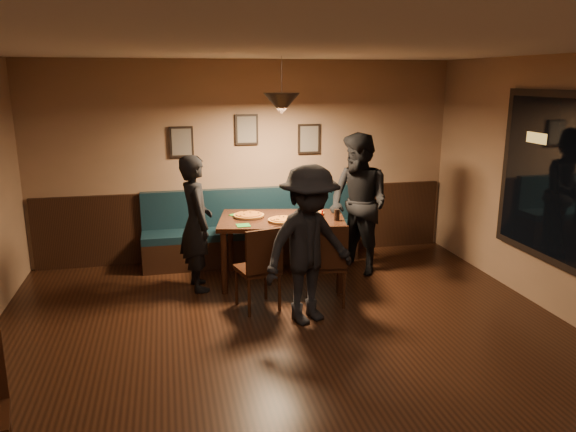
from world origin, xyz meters
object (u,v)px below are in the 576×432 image
at_px(booth_bench, 251,228).
at_px(diner_front, 309,245).
at_px(soda_glass, 337,215).
at_px(chair_near_right, 326,263).
at_px(dining_table, 282,250).
at_px(chair_near_left, 257,267).
at_px(tabasco_bottle, 322,213).
at_px(diner_right, 359,204).
at_px(diner_left, 196,223).

relative_size(booth_bench, diner_front, 1.77).
distance_m(diner_front, soda_glass, 1.15).
height_order(chair_near_right, soda_glass, same).
distance_m(chair_near_right, soda_glass, 0.75).
distance_m(dining_table, chair_near_left, 0.90).
bearing_deg(soda_glass, diner_front, -122.07).
distance_m(soda_glass, tabasco_bottle, 0.24).
bearing_deg(diner_front, diner_right, 30.19).
relative_size(diner_left, diner_right, 0.89).
bearing_deg(chair_near_left, diner_front, -58.06).
relative_size(diner_left, diner_front, 0.98).
relative_size(booth_bench, soda_glass, 20.99).
bearing_deg(chair_near_right, soda_glass, 70.43).
distance_m(booth_bench, diner_right, 1.57).
bearing_deg(booth_bench, chair_near_left, -96.33).
bearing_deg(diner_left, dining_table, -99.01).
relative_size(dining_table, diner_right, 0.83).
height_order(dining_table, diner_front, diner_front).
bearing_deg(tabasco_bottle, chair_near_right, -102.32).
distance_m(diner_right, soda_glass, 0.58).
relative_size(dining_table, tabasco_bottle, 14.43).
distance_m(diner_right, diner_front, 1.71).
distance_m(dining_table, diner_right, 1.19).
distance_m(chair_near_right, diner_right, 1.26).
bearing_deg(tabasco_bottle, diner_right, 19.55).
relative_size(diner_right, diner_front, 1.10).
xyz_separation_m(booth_bench, dining_table, (0.27, -0.84, -0.08)).
bearing_deg(soda_glass, diner_left, 171.73).
relative_size(chair_near_right, diner_right, 0.52).
relative_size(diner_front, soda_glass, 11.88).
distance_m(chair_near_left, diner_right, 1.82).
distance_m(diner_left, soda_glass, 1.73).
height_order(booth_bench, tabasco_bottle, booth_bench).
relative_size(booth_bench, diner_left, 1.80).
height_order(chair_near_left, chair_near_right, chair_near_right).
bearing_deg(soda_glass, booth_bench, 129.52).
bearing_deg(chair_near_right, booth_bench, 119.25).
bearing_deg(diner_front, soda_glass, 35.17).
height_order(chair_near_right, tabasco_bottle, chair_near_right).
xyz_separation_m(diner_left, diner_front, (1.10, -1.22, 0.01)).
relative_size(diner_left, soda_glass, 11.68).
relative_size(booth_bench, tabasco_bottle, 27.82).
relative_size(booth_bench, dining_table, 1.93).
height_order(dining_table, soda_glass, soda_glass).
relative_size(chair_near_left, diner_front, 0.57).
height_order(diner_left, diner_right, diner_right).
distance_m(chair_near_right, tabasco_bottle, 0.86).
xyz_separation_m(chair_near_right, diner_front, (-0.32, -0.43, 0.36)).
distance_m(booth_bench, tabasco_bottle, 1.25).
relative_size(diner_right, soda_glass, 13.06).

